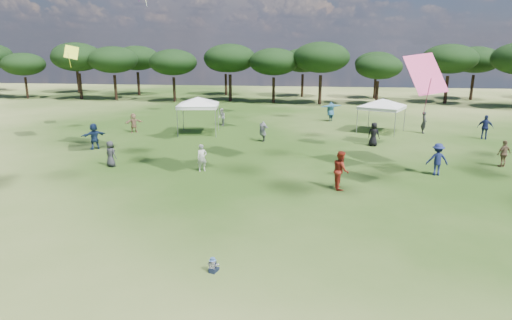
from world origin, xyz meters
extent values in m
plane|color=#2B4915|center=(0.00, 0.00, 0.00)|extent=(140.00, 140.00, 0.00)
cylinder|color=black|center=(-36.96, 45.10, 1.46)|extent=(0.33, 0.33, 2.92)
ellipsoid|color=black|center=(-36.96, 45.10, 4.67)|extent=(5.67, 5.67, 3.06)
cylinder|color=black|center=(-29.06, 45.29, 1.75)|extent=(0.40, 0.40, 3.49)
ellipsoid|color=black|center=(-29.06, 45.29, 5.59)|extent=(6.79, 6.79, 3.66)
cylinder|color=black|center=(-23.92, 45.02, 1.66)|extent=(0.38, 0.38, 3.32)
ellipsoid|color=black|center=(-23.92, 45.02, 5.31)|extent=(6.44, 6.44, 3.47)
cylinder|color=black|center=(-15.51, 44.30, 1.57)|extent=(0.36, 0.36, 3.14)
ellipsoid|color=black|center=(-15.51, 44.30, 5.03)|extent=(6.11, 6.11, 3.29)
cylinder|color=black|center=(-8.39, 45.81, 1.73)|extent=(0.40, 0.40, 3.46)
ellipsoid|color=black|center=(-8.39, 45.81, 5.54)|extent=(6.73, 6.73, 3.63)
cylinder|color=black|center=(-2.58, 44.63, 1.61)|extent=(0.37, 0.37, 3.21)
ellipsoid|color=black|center=(-2.58, 44.63, 5.14)|extent=(6.24, 6.24, 3.36)
cylinder|color=black|center=(3.26, 44.18, 1.78)|extent=(0.41, 0.41, 3.56)
ellipsoid|color=black|center=(3.26, 44.18, 5.69)|extent=(6.91, 6.91, 3.73)
cylinder|color=black|center=(10.19, 44.51, 1.44)|extent=(0.33, 0.33, 2.88)
ellipsoid|color=black|center=(10.19, 44.51, 4.61)|extent=(5.60, 5.60, 3.02)
cylinder|color=black|center=(18.96, 46.98, 1.72)|extent=(0.39, 0.39, 3.44)
ellipsoid|color=black|center=(18.96, 46.98, 5.51)|extent=(6.69, 6.69, 3.60)
cylinder|color=black|center=(-34.09, 53.56, 1.81)|extent=(0.41, 0.41, 3.62)
ellipsoid|color=black|center=(-34.09, 53.56, 5.80)|extent=(7.03, 7.03, 3.79)
cylinder|color=black|center=(-23.40, 51.57, 1.68)|extent=(0.39, 0.39, 3.37)
ellipsoid|color=black|center=(-23.40, 51.57, 5.39)|extent=(6.54, 6.54, 3.53)
cylinder|color=black|center=(-10.52, 53.31, 1.56)|extent=(0.36, 0.36, 3.11)
ellipsoid|color=black|center=(-10.52, 53.31, 4.98)|extent=(6.05, 6.05, 3.26)
cylinder|color=black|center=(0.83, 52.52, 1.60)|extent=(0.37, 0.37, 3.20)
ellipsoid|color=black|center=(0.83, 52.52, 5.12)|extent=(6.21, 6.21, 3.35)
cylinder|color=black|center=(10.82, 51.34, 1.50)|extent=(0.34, 0.34, 2.99)
ellipsoid|color=black|center=(10.82, 51.34, 4.79)|extent=(5.81, 5.81, 3.13)
cylinder|color=black|center=(23.62, 51.75, 1.66)|extent=(0.38, 0.38, 3.31)
ellipsoid|color=black|center=(23.62, 51.75, 5.30)|extent=(6.43, 6.43, 3.47)
cylinder|color=gray|center=(-7.89, 21.82, 1.15)|extent=(0.06, 0.06, 2.31)
cylinder|color=gray|center=(-4.97, 22.25, 1.15)|extent=(0.06, 0.06, 2.31)
cylinder|color=gray|center=(-8.33, 24.74, 1.15)|extent=(0.06, 0.06, 2.31)
cylinder|color=gray|center=(-5.40, 25.18, 1.15)|extent=(0.06, 0.06, 2.31)
cube|color=white|center=(-6.65, 23.50, 2.26)|extent=(3.54, 3.54, 0.25)
pyramid|color=white|center=(-6.65, 23.50, 2.98)|extent=(6.28, 6.28, 0.60)
cylinder|color=gray|center=(6.09, 25.44, 1.04)|extent=(0.06, 0.06, 2.08)
cylinder|color=gray|center=(8.85, 24.18, 1.04)|extent=(0.06, 0.06, 2.08)
cylinder|color=gray|center=(7.34, 28.20, 1.04)|extent=(0.06, 0.06, 2.08)
cylinder|color=gray|center=(10.11, 26.95, 1.04)|extent=(0.06, 0.06, 2.08)
cube|color=white|center=(8.10, 26.19, 2.03)|extent=(4.23, 4.23, 0.25)
pyramid|color=white|center=(8.10, 26.19, 2.76)|extent=(5.94, 5.94, 0.60)
cube|color=#161E32|center=(-0.37, 1.77, 0.08)|extent=(0.25, 0.25, 0.16)
cube|color=#161E32|center=(-0.40, 1.93, 0.04)|extent=(0.12, 0.20, 0.08)
cube|color=#161E32|center=(-0.27, 1.90, 0.04)|extent=(0.12, 0.20, 0.08)
cube|color=white|center=(-0.37, 1.77, 0.25)|extent=(0.22, 0.18, 0.21)
cylinder|color=white|center=(-0.48, 1.86, 0.25)|extent=(0.11, 0.21, 0.13)
cylinder|color=white|center=(-0.23, 1.80, 0.25)|extent=(0.11, 0.21, 0.13)
sphere|color=#E0B293|center=(-0.37, 1.77, 0.39)|extent=(0.14, 0.14, 0.14)
cone|color=#5280BF|center=(-0.37, 1.77, 0.42)|extent=(0.23, 0.23, 0.02)
cylinder|color=#5280BF|center=(-0.37, 1.77, 0.46)|extent=(0.15, 0.15, 0.06)
imported|color=#2B2B30|center=(-9.09, 12.97, 0.76)|extent=(0.88, 0.75, 1.53)
imported|color=silver|center=(-5.61, 27.47, 0.77)|extent=(0.84, 0.92, 1.54)
imported|color=maroon|center=(3.96, 10.58, 0.96)|extent=(0.84, 1.02, 1.92)
imported|color=#936A50|center=(-12.08, 23.25, 0.80)|extent=(1.43, 1.32, 1.60)
imported|color=#2C2C30|center=(11.48, 26.11, 0.88)|extent=(0.43, 0.65, 1.76)
imported|color=navy|center=(4.15, 31.19, 0.93)|extent=(2.27, 1.73, 1.86)
imported|color=#54555A|center=(-1.14, 21.15, 0.76)|extent=(1.23, 1.92, 1.53)
imported|color=#161E4D|center=(9.28, 13.70, 0.89)|extent=(1.16, 0.68, 1.77)
imported|color=navy|center=(-12.29, 17.13, 0.90)|extent=(1.52, 1.59, 1.80)
imported|color=#161F4F|center=(15.52, 24.21, 0.93)|extent=(1.18, 0.86, 1.86)
imported|color=beige|center=(-3.57, 12.77, 0.77)|extent=(0.67, 0.60, 1.53)
imported|color=black|center=(6.81, 20.67, 0.84)|extent=(0.98, 0.86, 1.69)
imported|color=brown|center=(13.58, 15.97, 0.79)|extent=(1.01, 0.75, 1.59)
plane|color=#C7DE17|center=(-17.35, 24.00, 6.42)|extent=(1.39, 1.52, 1.28)
plane|color=#CD3370|center=(8.19, 13.49, 5.44)|extent=(2.87, 2.13, 2.16)
camera|label=1|loc=(2.54, -9.82, 6.67)|focal=30.00mm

